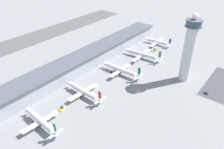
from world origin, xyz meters
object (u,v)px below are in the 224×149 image
Objects in this scene: airplane_gate_bravo at (84,92)px; airplane_gate_delta at (143,55)px; airplane_gate_alpha at (41,121)px; service_truck_catering at (62,109)px; service_truck_fuel at (114,72)px; airplane_gate_echo at (158,42)px; car_yellow_taxi at (206,93)px; airplane_gate_charlie at (121,70)px; service_truck_baggage at (154,50)px; control_tower at (189,49)px.

airplane_gate_delta is at bearing -1.14° from airplane_gate_bravo.
airplane_gate_alpha is at bearing 179.91° from airplane_gate_delta.
service_truck_fuel is (72.75, 2.17, -0.08)m from service_truck_catering.
airplane_gate_bravo is 48.13m from service_truck_fuel.
airplane_gate_echo is 4.67× the size of service_truck_fuel.
car_yellow_taxi is at bearing -35.48° from airplane_gate_alpha.
airplane_gate_charlie is at bearing -4.20° from airplane_gate_bravo.
service_truck_catering is at bearing -178.29° from service_truck_fuel.
service_truck_catering reaches higher than service_truck_fuel.
airplane_gate_alpha is at bearing -178.71° from airplane_gate_echo.
service_truck_baggage is 94.96m from car_yellow_taxi.
airplane_gate_bravo is 140.85m from airplane_gate_echo.
airplane_gate_delta is 5.91× the size of service_truck_fuel.
airplane_gate_charlie is at bearing -71.30° from service_truck_fuel.
airplane_gate_echo is (45.89, 4.43, -0.47)m from airplane_gate_delta.
airplane_gate_alpha is at bearing -172.67° from service_truck_catering.
airplane_gate_alpha is 141.46m from car_yellow_taxi.
airplane_gate_alpha reaches higher than service_truck_fuel.
car_yellow_taxi is at bearing -112.78° from control_tower.
control_tower is at bearing -104.85° from airplane_gate_delta.
car_yellow_taxi is at bearing -76.67° from airplane_gate_charlie.
airplane_gate_bravo is at bearing 2.06° from airplane_gate_alpha.
airplane_gate_delta reaches higher than airplane_gate_alpha.
service_truck_fuel reaches higher than car_yellow_taxi.
airplane_gate_delta is (140.89, -0.23, -0.29)m from airplane_gate_alpha.
airplane_gate_bravo is at bearing 178.86° from airplane_gate_delta.
airplane_gate_bravo is 108.69m from car_yellow_taxi.
airplane_gate_alpha is 0.86× the size of airplane_gate_delta.
airplane_gate_echo reaches higher than service_truck_fuel.
airplane_gate_delta is 46.10m from airplane_gate_echo.
service_truck_catering is at bearing 176.38° from airplane_gate_charlie.
airplane_gate_charlie reaches higher than service_truck_fuel.
service_truck_baggage is (72.43, -6.93, 0.15)m from service_truck_fuel.
airplane_gate_bravo is 9.49× the size of car_yellow_taxi.
service_truck_baggage reaches higher than car_yellow_taxi.
airplane_gate_alpha reaches higher than service_truck_catering.
airplane_gate_charlie is 82.35m from car_yellow_taxi.
control_tower is 1.46× the size of airplane_gate_charlie.
control_tower is 8.56× the size of service_truck_fuel.
airplane_gate_charlie is 7.08× the size of service_truck_catering.
airplane_gate_charlie is 6.84× the size of service_truck_baggage.
service_truck_catering is at bearing -179.48° from airplane_gate_echo.
service_truck_catering is at bearing 137.97° from car_yellow_taxi.
airplane_gate_alpha is 0.86× the size of airplane_gate_charlie.
control_tower is 75.88m from service_truck_fuel.
service_truck_catering is (21.10, 2.71, -3.63)m from airplane_gate_alpha.
airplane_gate_alpha is 166.33m from service_truck_baggage.
airplane_gate_charlie reaches higher than service_truck_baggage.
service_truck_catering is at bearing 178.12° from service_truck_baggage.
airplane_gate_delta is at bearing 2.32° from airplane_gate_charlie.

